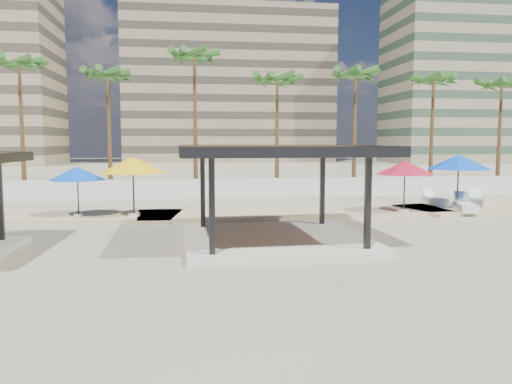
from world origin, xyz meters
TOP-DOWN VIEW (x-y plane):
  - ground at (0.00, 0.00)m, footprint 200.00×200.00m
  - promenade at (2.00, 7.67)m, footprint 44.45×7.97m
  - boundary_wall at (0.00, 16.00)m, footprint 56.00×0.30m
  - building_mid at (4.00, 78.00)m, footprint 38.00×16.00m
  - building_east at (48.00, 66.00)m, footprint 32.00×15.00m
  - pavilion_central at (-0.28, 0.00)m, footprint 7.30×7.30m
  - umbrella_b at (-6.12, 6.15)m, footprint 3.58×3.58m
  - umbrella_c at (7.33, 5.80)m, footprint 3.31×3.31m
  - umbrella_d at (10.71, 6.66)m, footprint 3.95×3.95m
  - umbrella_f at (-8.76, 6.51)m, footprint 2.78×2.78m
  - lounger_b at (10.72, 5.85)m, footprint 1.46×2.51m
  - lounger_c at (10.54, 8.85)m, footprint 0.81×2.21m
  - lounger_d at (12.89, 8.52)m, footprint 1.70×2.29m
  - palm_b at (-15.00, 18.70)m, footprint 3.00×3.00m
  - palm_c at (-9.00, 18.10)m, footprint 3.00×3.00m
  - palm_d at (-3.00, 18.90)m, footprint 3.00×3.00m
  - palm_e at (3.00, 18.40)m, footprint 3.00×3.00m
  - palm_f at (9.00, 18.60)m, footprint 3.00×3.00m
  - palm_g at (15.00, 18.20)m, footprint 3.00×3.00m
  - palm_h at (21.00, 18.80)m, footprint 3.00×3.00m

SIDE VIEW (x-z plane):
  - ground at x=0.00m, z-range 0.00..0.00m
  - promenade at x=2.00m, z-range -0.06..0.18m
  - lounger_c at x=10.54m, z-range -0.03..0.79m
  - lounger_d at x=12.89m, z-range -0.04..0.80m
  - lounger_b at x=10.72m, z-range -0.05..0.85m
  - boundary_wall at x=0.00m, z-range 0.00..1.20m
  - pavilion_central at x=-0.28m, z-range 0.35..3.95m
  - umbrella_f at x=-8.76m, z-range 1.03..3.40m
  - umbrella_c at x=7.33m, z-range 1.12..3.74m
  - umbrella_b at x=-6.12m, z-range 1.20..4.05m
  - umbrella_d at x=10.71m, z-range 1.21..4.09m
  - palm_h at x=21.00m, z-range 3.38..12.45m
  - palm_e at x=3.00m, z-range 3.39..12.46m
  - palm_c at x=-9.00m, z-range 3.43..12.60m
  - palm_g at x=15.00m, z-range 3.46..12.71m
  - palm_f at x=9.00m, z-range 3.60..13.16m
  - palm_b at x=-15.00m, z-range 3.76..13.70m
  - palm_d at x=-3.00m, z-range 4.10..14.80m
  - building_mid at x=4.00m, z-range -0.93..29.47m
  - building_east at x=48.00m, z-range -0.93..35.47m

